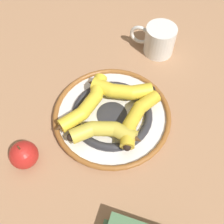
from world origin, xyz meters
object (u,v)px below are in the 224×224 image
Objects in this scene: apple at (24,155)px; decorative_bowl at (112,116)px; coffee_mug at (159,40)px; banana_b at (86,105)px; banana_d at (138,116)px; banana_c at (120,90)px; banana_a at (105,131)px.

decorative_bowl is at bearing 27.77° from apple.
decorative_bowl is at bearing 82.94° from coffee_mug.
decorative_bowl is 1.73× the size of banana_b.
banana_d is 1.27× the size of coffee_mug.
banana_d is at bearing -55.14° from banana_c.
banana_a is 1.02× the size of banana_b.
coffee_mug reaches higher than decorative_bowl.
decorative_bowl is 1.70× the size of banana_a.
decorative_bowl is 0.08m from banana_b.
banana_a is 0.20m from apple.
apple is at bearing -134.55° from banana_c.
banana_a is at bearing -33.09° from banana_d.
decorative_bowl is 3.93× the size of apple.
banana_a is at bearing 85.59° from coffee_mug.
decorative_bowl is 0.30m from coffee_mug.
apple is at bearing -41.28° from banana_d.
decorative_bowl is 0.07m from banana_c.
decorative_bowl is 1.80× the size of banana_d.
banana_b is 0.10m from banana_c.
banana_c reaches higher than banana_b.
coffee_mug is (0.17, 0.32, -0.00)m from banana_a.
apple is (-0.28, -0.09, -0.01)m from banana_d.
banana_b is at bearing -76.26° from banana_d.
banana_c is 0.09m from banana_d.
banana_d is (0.08, 0.04, -0.00)m from banana_a.
decorative_bowl is 0.08m from banana_a.
banana_b is 0.14m from banana_d.
apple is at bearing 69.15° from coffee_mug.
banana_c is at bearing 67.67° from decorative_bowl.
banana_d is (0.06, -0.02, 0.03)m from decorative_bowl.
coffee_mug is 0.52m from apple.
banana_c reaches higher than banana_d.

